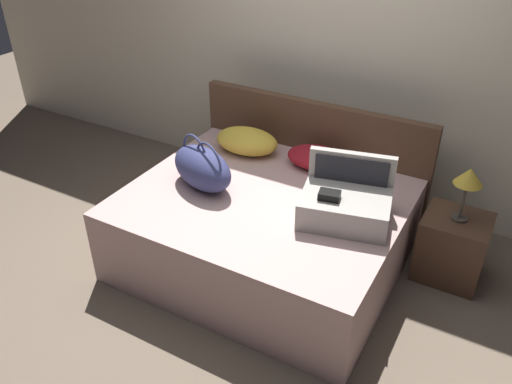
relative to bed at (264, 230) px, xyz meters
name	(u,v)px	position (x,y,z in m)	size (l,w,h in m)	color
ground_plane	(236,293)	(0.00, -0.40, -0.28)	(12.00, 12.00, 0.00)	#6B5B4C
back_wall	(341,44)	(0.00, 1.25, 1.02)	(8.00, 0.10, 2.60)	beige
bed	(264,230)	(0.00, 0.00, 0.00)	(1.86, 1.54, 0.57)	#BC9993
headboard	(312,159)	(0.00, 0.81, 0.20)	(1.90, 0.08, 0.97)	#4C3323
hard_case_large	(346,203)	(0.57, 0.02, 0.40)	(0.64, 0.55, 0.38)	gray
duffel_bag	(202,168)	(-0.44, -0.09, 0.43)	(0.61, 0.47, 0.37)	navy
pillow_near_headboard	(247,141)	(-0.43, 0.51, 0.38)	(0.51, 0.32, 0.20)	gold
pillow_center_head	(317,158)	(0.14, 0.57, 0.36)	(0.45, 0.31, 0.15)	maroon
nightstand	(452,247)	(1.21, 0.52, -0.04)	(0.44, 0.40, 0.48)	#4C3323
table_lamp	(469,179)	(1.21, 0.52, 0.51)	(0.18, 0.18, 0.39)	#3F3833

